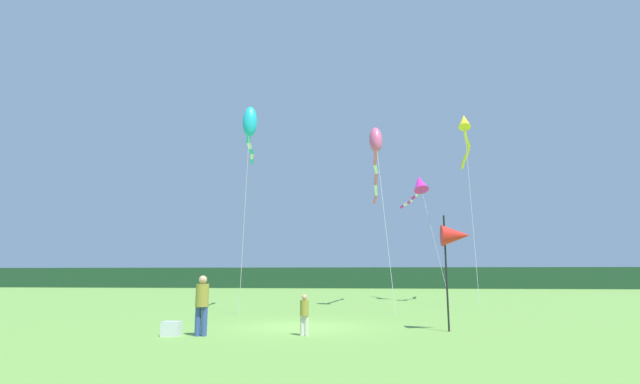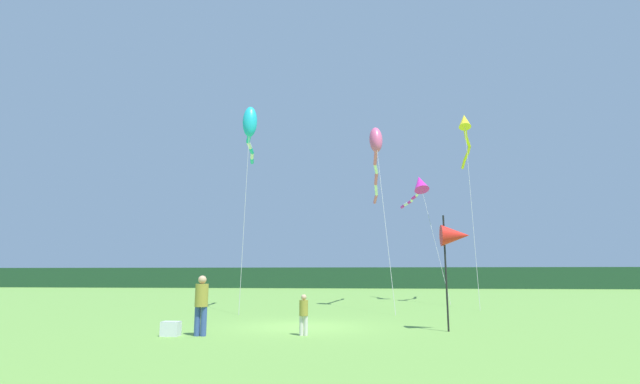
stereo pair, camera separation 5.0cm
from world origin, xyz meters
TOP-DOWN VIEW (x-y plane):
  - ground_plane at (0.00, 0.00)m, footprint 120.00×120.00m
  - distant_treeline at (0.00, 45.00)m, footprint 108.00×3.45m
  - person_adult at (-2.60, -2.70)m, footprint 0.38×0.38m
  - person_child at (0.38, -2.29)m, footprint 0.26×0.26m
  - cooler_box at (-3.45, -2.80)m, footprint 0.52×0.34m
  - banner_flag_pole at (5.12, -0.83)m, footprint 0.90×0.70m
  - kite_magenta at (5.96, 16.06)m, footprint 2.25×7.24m
  - kite_rainbow at (2.86, 9.83)m, footprint 1.06×11.14m
  - kite_cyan at (-3.77, 6.54)m, footprint 1.25×5.47m
  - kite_yellow at (8.75, 13.51)m, footprint 1.80×10.45m

SIDE VIEW (x-z plane):
  - ground_plane at x=0.00m, z-range 0.00..0.00m
  - cooler_box at x=-3.45m, z-range 0.00..0.42m
  - person_child at x=0.38m, z-range 0.07..1.25m
  - person_adult at x=-2.60m, z-range 0.10..1.84m
  - distant_treeline at x=0.00m, z-range 0.00..2.64m
  - banner_flag_pole at x=5.12m, z-range 1.14..4.81m
  - kite_magenta at x=5.96m, z-range 3.54..12.33m
  - kite_rainbow at x=2.86m, z-range 3.81..13.92m
  - kite_cyan at x=-3.77m, z-range 4.20..14.70m
  - kite_yellow at x=8.75m, z-range 5.04..17.06m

